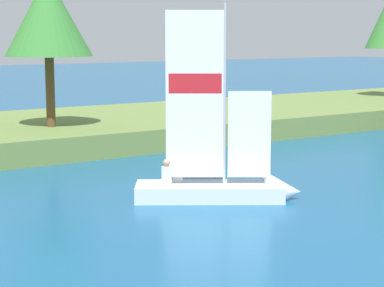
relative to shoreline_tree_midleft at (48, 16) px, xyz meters
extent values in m
cube|color=olive|center=(2.44, 1.79, -4.89)|extent=(80.00, 10.18, 0.95)
cylinder|color=brown|center=(0.00, 0.00, -3.00)|extent=(0.36, 0.36, 2.84)
cone|color=#387F33|center=(0.00, 0.00, 0.03)|extent=(3.49, 3.49, 3.22)
cube|color=silver|center=(0.22, -10.81, -5.14)|extent=(4.22, 3.41, 0.46)
cone|color=silver|center=(1.96, -11.96, -5.14)|extent=(1.53, 1.58, 1.20)
cylinder|color=#B7B7BC|center=(0.57, -11.04, -2.38)|extent=(0.08, 0.08, 5.06)
cube|color=white|center=(-0.11, -10.59, -2.36)|extent=(1.39, 0.93, 4.61)
cube|color=red|center=(-0.11, -10.59, -2.06)|extent=(1.25, 0.84, 0.55)
cube|color=white|center=(1.16, -11.43, -3.49)|extent=(1.03, 0.69, 2.44)
cylinder|color=#B7B7BC|center=(-0.11, -10.59, -4.69)|extent=(1.40, 0.95, 0.06)
cube|color=silver|center=(-0.94, -10.39, -4.63)|extent=(0.34, 0.32, 0.56)
sphere|color=tan|center=(-0.94, -10.39, -4.24)|extent=(0.20, 0.20, 0.20)
cube|color=silver|center=(-0.36, -10.07, -4.66)|extent=(0.34, 0.32, 0.51)
sphere|color=tan|center=(-0.36, -10.07, -4.29)|extent=(0.20, 0.20, 0.20)
camera|label=1|loc=(-11.17, -26.93, -0.71)|focal=66.52mm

